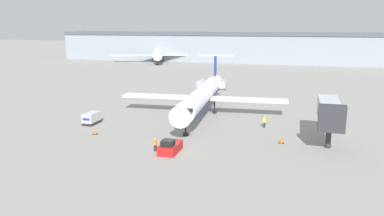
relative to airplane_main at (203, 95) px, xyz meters
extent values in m
plane|color=gray|center=(1.15, -21.14, -3.54)|extent=(600.00, 600.00, 0.00)
cube|color=#8C939E|center=(1.15, 98.86, 2.12)|extent=(180.00, 16.00, 11.34)
cube|color=#4C515B|center=(1.15, 98.86, 8.39)|extent=(180.00, 16.80, 1.20)
cylinder|color=white|center=(0.06, -0.94, 0.02)|extent=(4.92, 27.69, 3.08)
cone|color=white|center=(1.07, -15.91, 0.02)|extent=(3.24, 2.67, 3.08)
cube|color=black|center=(1.00, -14.93, 0.56)|extent=(2.66, 0.87, 0.44)
cone|color=white|center=(-0.97, 14.49, 0.02)|extent=(2.99, 3.57, 2.77)
cube|color=navy|center=(0.06, -0.94, -0.99)|extent=(4.43, 24.92, 0.20)
cube|color=white|center=(8.14, 0.98, -0.68)|extent=(13.46, 3.87, 0.36)
cube|color=white|center=(-8.20, -0.11, -0.68)|extent=(13.46, 3.87, 0.36)
cylinder|color=#ADADB7|center=(1.54, 10.75, 0.40)|extent=(1.81, 3.50, 1.59)
cylinder|color=#ADADB7|center=(-2.96, 10.45, 0.40)|extent=(1.81, 3.50, 1.59)
cube|color=navy|center=(-1.02, 15.17, 3.66)|extent=(0.39, 2.21, 4.21)
cube|color=white|center=(-1.02, 15.17, 5.77)|extent=(7.69, 2.30, 0.20)
cylinder|color=black|center=(0.92, -13.68, -2.53)|extent=(0.24, 0.24, 2.02)
cylinder|color=black|center=(0.92, -13.68, -3.34)|extent=(0.80, 0.80, 0.40)
cylinder|color=black|center=(-2.07, 0.90, -2.53)|extent=(0.24, 0.24, 2.02)
cylinder|color=black|center=(-2.07, 0.90, -3.34)|extent=(0.80, 0.80, 0.40)
cylinder|color=black|center=(1.93, 1.17, -2.53)|extent=(0.24, 0.24, 2.02)
cylinder|color=black|center=(1.93, 1.17, -3.34)|extent=(0.80, 0.80, 0.40)
cube|color=#B21919|center=(1.10, -21.05, -2.98)|extent=(2.13, 4.04, 1.14)
cube|color=black|center=(1.10, -21.94, -2.06)|extent=(1.49, 1.45, 0.70)
cube|color=black|center=(1.10, -19.11, -3.15)|extent=(1.91, 0.30, 0.68)
cube|color=#232326|center=(-15.57, -11.49, -3.32)|extent=(1.72, 3.23, 0.45)
cube|color=#B7BCC6|center=(-15.57, -11.49, -2.39)|extent=(1.72, 3.23, 1.40)
cube|color=navy|center=(-15.57, -13.12, -2.39)|extent=(1.21, 0.04, 0.36)
cube|color=#232838|center=(-0.86, -21.27, -3.13)|extent=(0.32, 0.20, 0.82)
cube|color=orange|center=(-0.86, -21.27, -2.39)|extent=(0.40, 0.24, 0.65)
sphere|color=tan|center=(-0.86, -21.27, -1.95)|extent=(0.24, 0.24, 0.24)
cube|color=#232838|center=(11.50, -6.27, -3.10)|extent=(0.32, 0.20, 0.88)
cube|color=yellow|center=(11.50, -6.27, -2.31)|extent=(0.40, 0.24, 0.70)
sphere|color=tan|center=(11.50, -6.27, -1.84)|extent=(0.26, 0.26, 0.26)
cube|color=black|center=(-12.08, -16.53, -3.52)|extent=(0.72, 0.72, 0.04)
cone|color=orange|center=(-12.08, -16.53, -3.18)|extent=(0.52, 0.52, 0.65)
cube|color=black|center=(14.38, -13.51, -3.52)|extent=(0.70, 0.70, 0.04)
cone|color=orange|center=(14.38, -13.51, -3.12)|extent=(0.50, 0.50, 0.77)
cylinder|color=silver|center=(-41.47, 86.84, 0.34)|extent=(11.63, 23.24, 3.73)
cone|color=silver|center=(-36.89, 74.47, 0.34)|extent=(4.54, 4.10, 3.73)
cube|color=black|center=(-37.30, 75.59, 1.00)|extent=(3.22, 1.76, 0.44)
cone|color=silver|center=(-46.25, 99.73, 0.34)|extent=(4.58, 5.02, 3.36)
cube|color=maroon|center=(-41.47, 86.84, -0.87)|extent=(10.47, 20.91, 0.20)
cube|color=silver|center=(-31.83, 91.66, -0.50)|extent=(17.71, 9.15, 0.36)
cube|color=silver|center=(-51.93, 84.21, -0.50)|extent=(17.71, 9.15, 0.36)
cylinder|color=#ADADB7|center=(-42.29, 97.01, 0.81)|extent=(2.92, 3.51, 2.00)
cylinder|color=#ADADB7|center=(-47.48, 95.09, 0.81)|extent=(2.92, 3.51, 2.00)
cube|color=maroon|center=(-46.54, 100.50, 4.71)|extent=(0.99, 2.15, 5.00)
cube|color=silver|center=(-46.54, 100.50, 7.21)|extent=(9.06, 4.82, 0.20)
cylinder|color=black|center=(-37.75, 76.80, -2.53)|extent=(0.24, 0.24, 2.02)
cylinder|color=black|center=(-37.75, 76.80, -3.34)|extent=(0.80, 0.80, 0.40)
cylinder|color=black|center=(-44.36, 87.65, -2.53)|extent=(0.24, 0.24, 2.02)
cylinder|color=black|center=(-44.36, 87.65, -3.34)|extent=(0.80, 0.80, 0.40)
cylinder|color=black|center=(-39.81, 89.34, -2.53)|extent=(0.24, 0.24, 2.02)
cylinder|color=black|center=(-39.81, 89.34, -3.34)|extent=(0.80, 0.80, 0.40)
cylinder|color=#2D2D33|center=(20.32, -13.89, -1.94)|extent=(0.70, 0.70, 3.20)
cube|color=#B2B7BC|center=(20.32, -11.20, 0.96)|extent=(2.60, 8.97, 2.60)
cube|color=#2D2D33|center=(20.32, -16.29, 0.96)|extent=(3.20, 1.20, 3.38)
camera|label=1|loc=(15.83, -63.42, 12.10)|focal=35.00mm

